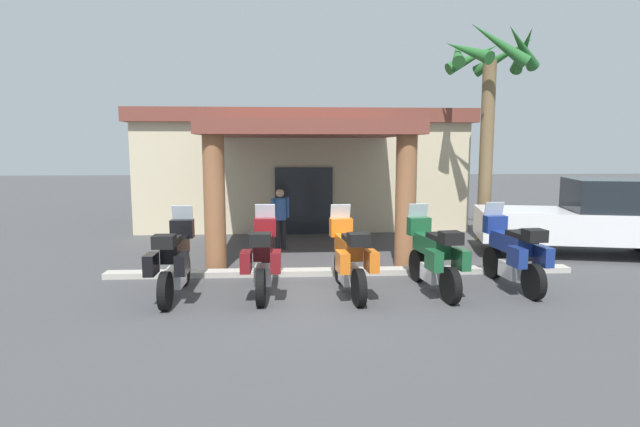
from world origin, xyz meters
The scene contains 11 objects.
ground_plane centered at (0.00, 0.00, 0.00)m, with size 80.00×80.00×0.00m, color #424244.
motel_building centered at (-0.04, 9.62, 2.02)m, with size 11.14×12.14×3.94m.
motorcycle_black centered at (-2.55, -0.40, 0.70)m, with size 0.70×2.21×1.61m.
motorcycle_maroon centered at (-0.93, -0.29, 0.70)m, with size 0.70×2.21×1.61m.
motorcycle_orange centered at (0.68, -0.39, 0.70)m, with size 0.76×2.21×1.61m.
motorcycle_green centered at (2.29, -0.34, 0.70)m, with size 0.80×2.21×1.61m.
motorcycle_blue centered at (3.90, -0.18, 0.70)m, with size 0.74×2.21×1.61m.
pedestrian centered at (-0.70, 3.93, 0.94)m, with size 0.48×0.32×1.63m.
pickup_truck_white centered at (7.12, 2.67, 0.94)m, with size 5.49×2.99×1.95m.
palm_tree_near_portico centered at (5.26, 4.90, 4.52)m, with size 2.76×2.79×6.14m.
curb_strip centered at (0.68, 1.10, 0.06)m, with size 10.06×0.36×0.12m, color #ADA89E.
Camera 1 is at (-0.40, -9.76, 2.77)m, focal length 28.92 mm.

